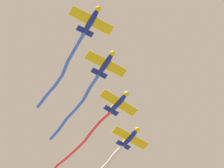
{
  "coord_description": "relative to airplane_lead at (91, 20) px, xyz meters",
  "views": [
    {
      "loc": [
        -11.5,
        28.22,
        4.73
      ],
      "look_at": [
        6.37,
        -14.87,
        81.12
      ],
      "focal_mm": 76.53,
      "sensor_mm": 36.0,
      "label": 1
    }
  ],
  "objects": [
    {
      "name": "airplane_lead",
      "position": [
        0.0,
        0.0,
        0.0
      ],
      "size": [
        6.54,
        7.43,
        2.02
      ],
      "rotation": [
        0.0,
        0.0,
        2.47
      ],
      "color": "navy"
    },
    {
      "name": "smoke_trail_lead",
      "position": [
        9.56,
        -7.67,
        0.52
      ],
      "size": [
        15.61,
        11.93,
        1.8
      ],
      "color": "#4C75DB"
    },
    {
      "name": "airplane_left_wing",
      "position": [
        1.1,
        -8.95,
        0.25
      ],
      "size": [
        6.5,
        7.5,
        2.02
      ],
      "rotation": [
        0.0,
        0.0,
        2.49
      ],
      "color": "navy"
    },
    {
      "name": "smoke_trail_left_wing",
      "position": [
        11.09,
        -16.51,
        1.18
      ],
      "size": [
        16.33,
        11.98,
        2.89
      ],
      "color": "#4C75DB"
    },
    {
      "name": "airplane_right_wing",
      "position": [
        2.19,
        -17.91,
        0.5
      ],
      "size": [
        6.25,
        7.8,
        2.02
      ],
      "rotation": [
        0.0,
        0.0,
        2.6
      ],
      "color": "navy"
    },
    {
      "name": "smoke_trail_right_wing",
      "position": [
        16.24,
        -25.99,
        1.02
      ],
      "size": [
        24.02,
        13.54,
        2.01
      ],
      "color": "#DB4C4C"
    },
    {
      "name": "airplane_slot",
      "position": [
        3.29,
        -26.85,
        0.75
      ],
      "size": [
        6.35,
        7.71,
        2.02
      ],
      "rotation": [
        0.0,
        0.0,
        2.56
      ],
      "color": "navy"
    }
  ]
}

